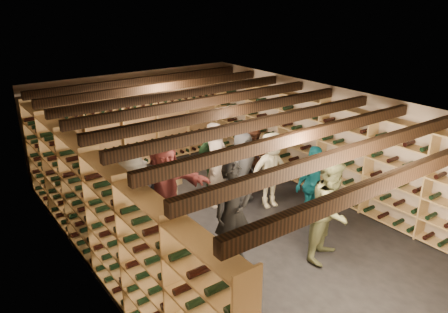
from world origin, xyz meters
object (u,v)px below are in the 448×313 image
object	(u,v)px
crate_loose	(169,181)
person_11	(252,152)
person_9	(134,194)
person_12	(242,167)
person_1	(233,212)
crate_stack_right	(164,193)
person_3	(272,171)
person_5	(165,188)
person_7	(217,165)
person_4	(312,184)
person_0	(144,208)
crate_stack_left	(141,195)
person_6	(130,182)
person_10	(213,159)
person_8	(255,160)
person_2	(331,210)

from	to	relation	value
crate_loose	person_11	size ratio (longest dim) A/B	0.33
person_9	person_12	size ratio (longest dim) A/B	0.99
person_1	person_11	distance (m)	3.28
crate_stack_right	person_1	size ratio (longest dim) A/B	0.38
crate_stack_right	person_3	xyz separation A→B (m)	(1.87, -1.25, 0.47)
person_5	person_7	world-z (taller)	person_5
person_3	crate_loose	bearing A→B (deg)	128.46
person_4	person_5	size ratio (longest dim) A/B	0.86
person_3	person_5	size ratio (longest dim) A/B	0.90
person_0	person_11	world-z (taller)	person_11
person_3	person_11	xyz separation A→B (m)	(0.50, 1.25, -0.07)
crate_stack_left	person_9	world-z (taller)	person_9
person_5	person_6	size ratio (longest dim) A/B	1.16
person_10	person_12	world-z (taller)	person_10
person_8	person_5	bearing A→B (deg)	-169.04
crate_stack_left	person_11	world-z (taller)	person_11
person_6	person_3	bearing A→B (deg)	-19.53
crate_stack_left	person_12	size ratio (longest dim) A/B	0.44
crate_stack_right	person_3	size ratio (longest dim) A/B	0.42
crate_loose	person_12	bearing A→B (deg)	-61.71
person_4	person_6	xyz separation A→B (m)	(-2.83, 2.15, -0.00)
crate_loose	person_5	distance (m)	2.28
person_11	person_8	bearing A→B (deg)	-103.73
person_7	person_11	distance (m)	1.44
person_9	person_4	bearing A→B (deg)	-16.70
person_3	person_1	bearing A→B (deg)	-139.51
person_5	person_10	xyz separation A→B (m)	(1.67, 0.88, -0.09)
person_0	person_10	bearing A→B (deg)	4.44
crate_loose	person_0	distance (m)	2.68
crate_stack_right	person_11	bearing A→B (deg)	0.00
person_4	person_10	xyz separation A→B (m)	(-0.86, 2.15, 0.04)
person_6	person_12	xyz separation A→B (m)	(2.26, -0.67, 0.00)
person_2	person_8	bearing A→B (deg)	57.47
person_9	person_5	bearing A→B (deg)	-25.41
person_1	person_6	distance (m)	2.44
crate_loose	person_10	distance (m)	1.34
person_1	person_0	bearing A→B (deg)	140.21
person_9	person_12	distance (m)	2.43
crate_loose	crate_stack_right	bearing A→B (deg)	-124.62
person_8	person_10	world-z (taller)	person_10
crate_stack_right	person_10	distance (m)	1.34
person_5	person_2	bearing A→B (deg)	-40.75
person_2	person_12	xyz separation A→B (m)	(0.14, 2.55, -0.12)
person_12	person_5	bearing A→B (deg)	162.98
crate_loose	person_4	bearing A→B (deg)	-65.07
person_0	person_5	bearing A→B (deg)	-1.69
person_2	person_8	xyz separation A→B (m)	(0.67, 2.76, -0.15)
person_4	person_12	size ratio (longest dim) A/B	1.00
person_7	person_4	bearing A→B (deg)	-79.68
person_0	person_1	world-z (taller)	person_1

